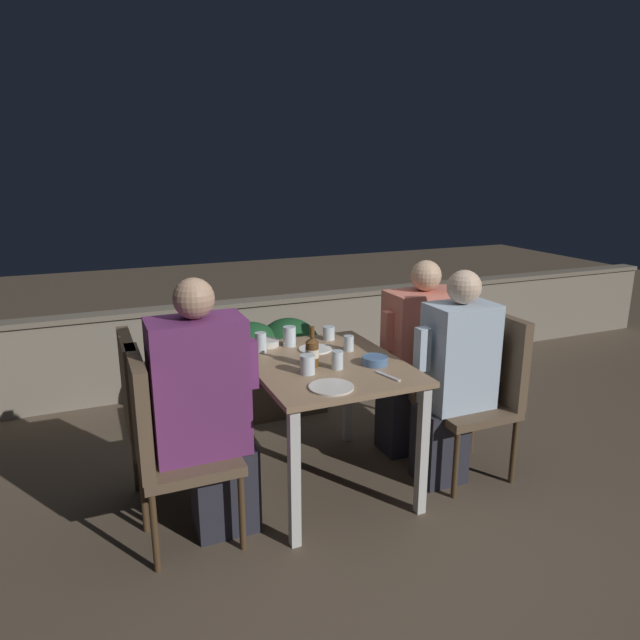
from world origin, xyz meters
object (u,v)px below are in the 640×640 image
object	(u,v)px
person_coral_top	(418,358)
beer_bottle	(312,351)
chair_right_far	(445,361)
chair_left_near	(163,436)
person_blue_shirt	(453,377)
person_purple_stripe	(207,411)
chair_left_far	(151,410)
chair_right_near	(483,382)

from	to	relation	value
person_coral_top	beer_bottle	bearing A→B (deg)	-163.95
chair_right_far	chair_left_near	bearing A→B (deg)	-168.54
person_blue_shirt	chair_right_far	size ratio (longest dim) A/B	1.29
person_purple_stripe	beer_bottle	bearing A→B (deg)	12.99
chair_left_near	person_blue_shirt	distance (m)	1.62
person_coral_top	person_purple_stripe	bearing A→B (deg)	-165.24
chair_left_near	chair_left_far	xyz separation A→B (m)	(-0.01, 0.33, 0.00)
person_blue_shirt	beer_bottle	world-z (taller)	person_blue_shirt
person_purple_stripe	beer_bottle	size ratio (longest dim) A/B	5.90
chair_left_far	person_coral_top	bearing A→B (deg)	1.66
chair_left_near	person_coral_top	size ratio (longest dim) A/B	0.78
person_coral_top	chair_right_near	bearing A→B (deg)	-63.97
person_coral_top	beer_bottle	world-z (taller)	person_coral_top
chair_left_near	person_blue_shirt	world-z (taller)	person_blue_shirt
person_blue_shirt	beer_bottle	xyz separation A→B (m)	(-0.80, 0.17, 0.21)
chair_left_near	chair_left_far	bearing A→B (deg)	92.19
chair_left_near	chair_right_near	size ratio (longest dim) A/B	1.00
chair_right_near	chair_right_far	size ratio (longest dim) A/B	1.00
beer_bottle	person_coral_top	bearing A→B (deg)	16.05
chair_left_near	person_coral_top	xyz separation A→B (m)	(1.63, 0.37, 0.05)
person_blue_shirt	chair_right_near	bearing A→B (deg)	0.00
chair_right_near	person_blue_shirt	world-z (taller)	person_blue_shirt
person_purple_stripe	beer_bottle	distance (m)	0.65
beer_bottle	person_blue_shirt	bearing A→B (deg)	-11.80
person_blue_shirt	person_coral_top	distance (m)	0.40
chair_right_far	person_blue_shirt	bearing A→B (deg)	-119.83
person_coral_top	beer_bottle	xyz separation A→B (m)	(-0.82, -0.24, 0.22)
chair_right_near	person_purple_stripe	bearing A→B (deg)	179.01
person_purple_stripe	chair_left_far	size ratio (longest dim) A/B	1.35
person_purple_stripe	chair_right_far	distance (m)	1.68
person_purple_stripe	chair_right_far	xyz separation A→B (m)	(1.63, 0.37, -0.09)
person_purple_stripe	person_blue_shirt	xyz separation A→B (m)	(1.40, -0.03, -0.03)
person_purple_stripe	chair_right_far	world-z (taller)	person_purple_stripe
chair_left_near	chair_right_near	world-z (taller)	same
chair_left_near	person_purple_stripe	size ratio (longest dim) A/B	0.74
chair_left_near	chair_right_far	xyz separation A→B (m)	(1.85, 0.37, 0.00)
person_purple_stripe	chair_right_near	world-z (taller)	person_purple_stripe
person_purple_stripe	chair_right_near	size ratio (longest dim) A/B	1.35
chair_left_far	chair_right_far	world-z (taller)	same
person_coral_top	person_blue_shirt	bearing A→B (deg)	-92.42
person_blue_shirt	chair_right_far	bearing A→B (deg)	60.17
person_blue_shirt	person_coral_top	size ratio (longest dim) A/B	1.01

